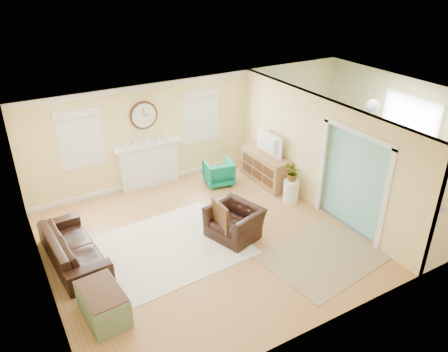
# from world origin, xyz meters

# --- Properties ---
(floor) EXTENTS (9.00, 9.00, 0.00)m
(floor) POSITION_xyz_m (0.00, 0.00, 0.00)
(floor) COLOR #A97738
(floor) RESTS_ON ground
(wall_back) EXTENTS (9.00, 0.02, 2.60)m
(wall_back) POSITION_xyz_m (0.00, 3.00, 1.30)
(wall_back) COLOR #E5D081
(wall_back) RESTS_ON ground
(wall_front) EXTENTS (9.00, 0.02, 2.60)m
(wall_front) POSITION_xyz_m (0.00, -3.00, 1.30)
(wall_front) COLOR #E5D081
(wall_front) RESTS_ON ground
(wall_left) EXTENTS (0.02, 6.00, 2.60)m
(wall_left) POSITION_xyz_m (-4.50, 0.00, 1.30)
(wall_left) COLOR #E5D081
(wall_left) RESTS_ON ground
(wall_right) EXTENTS (0.02, 6.00, 2.60)m
(wall_right) POSITION_xyz_m (4.50, 0.00, 1.30)
(wall_right) COLOR #E5D081
(wall_right) RESTS_ON ground
(ceiling) EXTENTS (9.00, 6.00, 0.02)m
(ceiling) POSITION_xyz_m (0.00, 0.00, 2.60)
(ceiling) COLOR white
(ceiling) RESTS_ON wall_back
(partition) EXTENTS (0.17, 6.00, 2.60)m
(partition) POSITION_xyz_m (1.51, 0.28, 1.36)
(partition) COLOR #E5D081
(partition) RESTS_ON ground
(fireplace) EXTENTS (1.70, 0.30, 1.17)m
(fireplace) POSITION_xyz_m (-1.50, 2.88, 0.60)
(fireplace) COLOR white
(fireplace) RESTS_ON ground
(wall_clock) EXTENTS (0.70, 0.07, 0.70)m
(wall_clock) POSITION_xyz_m (-1.50, 2.97, 1.85)
(wall_clock) COLOR #4C2F19
(wall_clock) RESTS_ON wall_back
(window_left) EXTENTS (1.05, 0.13, 1.42)m
(window_left) POSITION_xyz_m (-3.05, 2.95, 1.66)
(window_left) COLOR white
(window_left) RESTS_ON wall_back
(window_right) EXTENTS (1.05, 0.13, 1.42)m
(window_right) POSITION_xyz_m (0.05, 2.95, 1.66)
(window_right) COLOR white
(window_right) RESTS_ON wall_back
(french_doors) EXTENTS (0.06, 1.70, 2.20)m
(french_doors) POSITION_xyz_m (4.45, 0.00, 1.10)
(french_doors) COLOR white
(french_doors) RESTS_ON ground
(pendant) EXTENTS (0.30, 0.30, 0.55)m
(pendant) POSITION_xyz_m (3.00, 0.00, 2.20)
(pendant) COLOR gold
(pendant) RESTS_ON ceiling
(rug_cream) EXTENTS (2.94, 2.60, 0.01)m
(rug_cream) POSITION_xyz_m (-2.13, 0.13, 0.01)
(rug_cream) COLOR #EFE7C8
(rug_cream) RESTS_ON floor
(rug_jute) EXTENTS (2.36, 2.02, 0.01)m
(rug_jute) POSITION_xyz_m (0.26, -1.67, 0.01)
(rug_jute) COLOR tan
(rug_jute) RESTS_ON floor
(rug_grey) EXTENTS (2.57, 3.22, 0.01)m
(rug_grey) POSITION_xyz_m (2.76, -0.13, 0.01)
(rug_grey) COLOR slate
(rug_grey) RESTS_ON floor
(sofa) EXTENTS (0.98, 2.17, 0.62)m
(sofa) POSITION_xyz_m (-3.93, 0.66, 0.31)
(sofa) COLOR black
(sofa) RESTS_ON floor
(eames_chair) EXTENTS (1.17, 1.26, 0.67)m
(eames_chair) POSITION_xyz_m (-0.82, -0.17, 0.34)
(eames_chair) COLOR black
(eames_chair) RESTS_ON floor
(green_chair) EXTENTS (0.81, 0.82, 0.64)m
(green_chair) POSITION_xyz_m (0.05, 2.05, 0.32)
(green_chair) COLOR #0A734A
(green_chair) RESTS_ON floor
(trunk) EXTENTS (0.68, 1.03, 0.56)m
(trunk) POSITION_xyz_m (-3.87, -1.10, 0.28)
(trunk) COLOR gray
(trunk) RESTS_ON floor
(credenza) EXTENTS (0.53, 1.57, 0.80)m
(credenza) POSITION_xyz_m (1.14, 1.51, 0.40)
(credenza) COLOR olive
(credenza) RESTS_ON floor
(tv) EXTENTS (0.16, 0.98, 0.56)m
(tv) POSITION_xyz_m (1.13, 1.51, 1.08)
(tv) COLOR black
(tv) RESTS_ON credenza
(garden_stool) EXTENTS (0.37, 0.37, 0.54)m
(garden_stool) POSITION_xyz_m (1.11, 0.40, 0.27)
(garden_stool) COLOR white
(garden_stool) RESTS_ON floor
(potted_plant) EXTENTS (0.49, 0.47, 0.42)m
(potted_plant) POSITION_xyz_m (1.11, 0.40, 0.75)
(potted_plant) COLOR #337F33
(potted_plant) RESTS_ON garden_stool
(dining_table) EXTENTS (1.07, 1.75, 0.59)m
(dining_table) POSITION_xyz_m (2.76, -0.13, 0.30)
(dining_table) COLOR #4C2F19
(dining_table) RESTS_ON floor
(dining_chair_n) EXTENTS (0.50, 0.50, 0.91)m
(dining_chair_n) POSITION_xyz_m (2.76, 1.01, 0.54)
(dining_chair_n) COLOR slate
(dining_chair_n) RESTS_ON floor
(dining_chair_s) EXTENTS (0.47, 0.47, 0.87)m
(dining_chair_s) POSITION_xyz_m (2.81, -1.28, 0.51)
(dining_chair_s) COLOR slate
(dining_chair_s) RESTS_ON floor
(dining_chair_w) EXTENTS (0.48, 0.48, 0.87)m
(dining_chair_w) POSITION_xyz_m (2.17, -0.07, 0.51)
(dining_chair_w) COLOR white
(dining_chair_w) RESTS_ON floor
(dining_chair_e) EXTENTS (0.49, 0.49, 0.96)m
(dining_chair_e) POSITION_xyz_m (3.36, -0.20, 0.57)
(dining_chair_e) COLOR slate
(dining_chair_e) RESTS_ON floor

